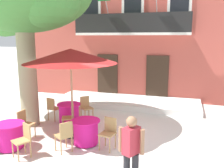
# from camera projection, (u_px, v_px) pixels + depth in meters

# --- Properties ---
(ground_plane) EXTENTS (120.00, 120.00, 0.00)m
(ground_plane) POSITION_uv_depth(u_px,v_px,m) (121.00, 138.00, 7.88)
(ground_plane) COLOR silver
(building_facade) EXTENTS (13.00, 5.09, 7.50)m
(building_facade) POSITION_uv_depth(u_px,v_px,m) (140.00, 27.00, 13.94)
(building_facade) COLOR #B24C42
(building_facade) RESTS_ON ground
(entrance_step_platform) EXTENTS (6.80, 2.26, 0.25)m
(entrance_step_platform) POSITION_uv_depth(u_px,v_px,m) (126.00, 102.00, 11.70)
(entrance_step_platform) COLOR silver
(entrance_step_platform) RESTS_ON ground
(cafe_table_near_tree) EXTENTS (0.86, 0.86, 0.76)m
(cafe_table_near_tree) POSITION_uv_depth(u_px,v_px,m) (86.00, 132.00, 7.33)
(cafe_table_near_tree) COLOR #DB1984
(cafe_table_near_tree) RESTS_ON ground
(cafe_chair_near_tree_0) EXTENTS (0.56, 0.56, 0.91)m
(cafe_chair_near_tree_0) POSITION_uv_depth(u_px,v_px,m) (65.00, 134.00, 6.78)
(cafe_chair_near_tree_0) COLOR tan
(cafe_chair_near_tree_0) RESTS_ON ground
(cafe_chair_near_tree_1) EXTENTS (0.47, 0.47, 0.91)m
(cafe_chair_near_tree_1) POSITION_uv_depth(u_px,v_px,m) (109.00, 131.00, 7.02)
(cafe_chair_near_tree_1) COLOR tan
(cafe_chair_near_tree_1) RESTS_ON ground
(cafe_chair_near_tree_2) EXTENTS (0.53, 0.53, 0.91)m
(cafe_chair_near_tree_2) POSITION_uv_depth(u_px,v_px,m) (83.00, 119.00, 8.03)
(cafe_chair_near_tree_2) COLOR tan
(cafe_chair_near_tree_2) RESTS_ON ground
(cafe_table_middle) EXTENTS (0.86, 0.86, 0.76)m
(cafe_table_middle) POSITION_uv_depth(u_px,v_px,m) (10.00, 136.00, 7.03)
(cafe_table_middle) COLOR #DB1984
(cafe_table_middle) RESTS_ON ground
(cafe_chair_middle_1) EXTENTS (0.54, 0.54, 0.91)m
(cafe_chair_middle_1) POSITION_uv_depth(u_px,v_px,m) (24.00, 138.00, 6.53)
(cafe_chair_middle_1) COLOR tan
(cafe_chair_middle_1) RESTS_ON ground
(cafe_chair_middle_2) EXTENTS (0.42, 0.42, 0.91)m
(cafe_chair_middle_2) POSITION_uv_depth(u_px,v_px,m) (25.00, 122.00, 7.73)
(cafe_chair_middle_2) COLOR tan
(cafe_chair_middle_2) RESTS_ON ground
(cafe_table_front) EXTENTS (0.86, 0.86, 0.76)m
(cafe_table_front) POSITION_uv_depth(u_px,v_px,m) (69.00, 113.00, 9.09)
(cafe_table_front) COLOR #DB1984
(cafe_table_front) RESTS_ON ground
(cafe_chair_front_0) EXTENTS (0.49, 0.49, 0.91)m
(cafe_chair_front_0) POSITION_uv_depth(u_px,v_px,m) (53.00, 107.00, 9.39)
(cafe_chair_front_0) COLOR tan
(cafe_chair_front_0) RESTS_ON ground
(cafe_chair_front_1) EXTENTS (0.53, 0.53, 0.91)m
(cafe_chair_front_1) POSITION_uv_depth(u_px,v_px,m) (70.00, 116.00, 8.34)
(cafe_chair_front_1) COLOR tan
(cafe_chair_front_1) RESTS_ON ground
(cafe_chair_front_2) EXTENTS (0.56, 0.56, 0.91)m
(cafe_chair_front_2) POSITION_uv_depth(u_px,v_px,m) (86.00, 106.00, 9.53)
(cafe_chair_front_2) COLOR tan
(cafe_chair_front_2) RESTS_ON ground
(cafe_umbrella) EXTENTS (2.90, 2.90, 2.85)m
(cafe_umbrella) POSITION_uv_depth(u_px,v_px,m) (71.00, 56.00, 7.48)
(cafe_umbrella) COLOR #997A56
(cafe_umbrella) RESTS_ON ground
(pedestrian_near_entrance) EXTENTS (0.53, 0.40, 1.66)m
(pedestrian_near_entrance) POSITION_uv_depth(u_px,v_px,m) (131.00, 150.00, 4.92)
(pedestrian_near_entrance) COLOR #232328
(pedestrian_near_entrance) RESTS_ON ground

